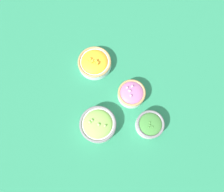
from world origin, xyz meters
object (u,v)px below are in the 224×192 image
bowl_broccoli (150,124)px  bowl_red_onion (132,94)px  bowl_lettuce (98,124)px  bowl_squash (95,63)px

bowl_broccoli → bowl_red_onion: (-0.16, -0.04, -0.00)m
bowl_lettuce → bowl_squash: bearing=169.1°
bowl_squash → bowl_lettuce: bearing=-10.9°
bowl_squash → bowl_red_onion: (0.20, 0.13, 0.01)m
bowl_broccoli → bowl_lettuce: bowl_lettuce is taller
bowl_broccoli → bowl_lettuce: size_ratio=0.76×
bowl_squash → bowl_lettuce: size_ratio=0.99×
bowl_lettuce → bowl_red_onion: size_ratio=1.28×
bowl_broccoli → bowl_red_onion: size_ratio=0.97×
bowl_broccoli → bowl_red_onion: bowl_red_onion is taller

